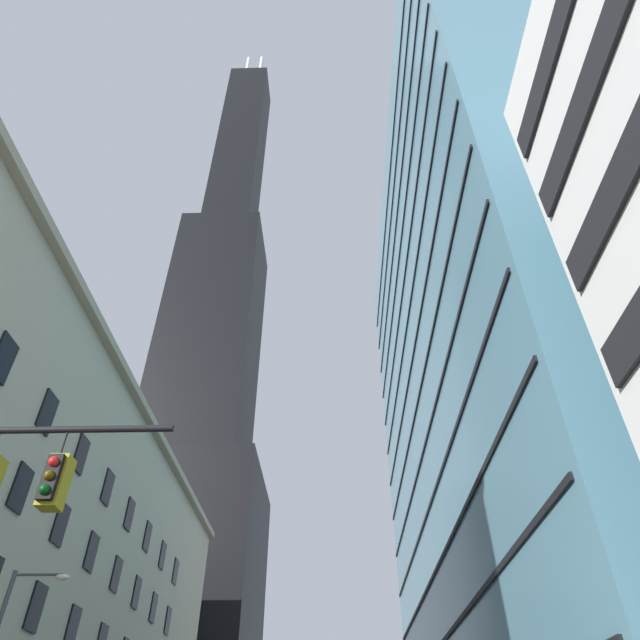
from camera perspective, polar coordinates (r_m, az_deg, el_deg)
name	(u,v)px	position (r m, az deg, el deg)	size (l,w,h in m)	color
dark_skyscraper	(204,391)	(111.28, -11.88, -7.10)	(25.76, 25.76, 196.88)	black
glass_office_midrise	(514,359)	(50.00, 19.26, -3.78)	(17.66, 49.19, 57.87)	teal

